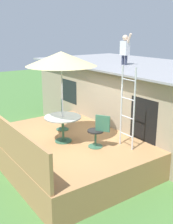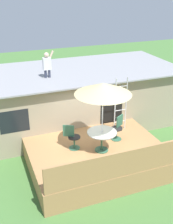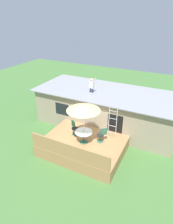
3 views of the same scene
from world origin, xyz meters
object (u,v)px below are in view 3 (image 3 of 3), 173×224
object	(u,v)px
patio_umbrella	(83,107)
person_figure	(92,84)
patio_table	(84,134)
patio_chair_left	(74,128)
patio_chair_right	(101,135)
step_ladder	(113,122)

from	to	relation	value
patio_umbrella	person_figure	distance (m)	3.41
patio_table	person_figure	xyz separation A→B (m)	(-1.05, 3.25, 1.89)
patio_umbrella	patio_chair_left	bearing A→B (deg)	151.01
patio_chair_left	patio_chair_right	xyz separation A→B (m)	(1.83, 0.05, 0.00)
patio_umbrella	patio_chair_left	size ratio (longest dim) A/B	2.76
patio_chair_right	patio_umbrella	bearing A→B (deg)	0.00
patio_table	step_ladder	xyz separation A→B (m)	(1.32, 1.21, 0.51)
patio_table	patio_chair_left	xyz separation A→B (m)	(-0.93, 0.51, -0.13)
patio_umbrella	person_figure	bearing A→B (deg)	107.90
patio_umbrella	patio_chair_left	world-z (taller)	patio_umbrella
patio_table	patio_chair_left	size ratio (longest dim) A/B	1.13
patio_table	step_ladder	world-z (taller)	step_ladder
patio_chair_right	person_figure	bearing A→B (deg)	-85.94
step_ladder	patio_chair_left	size ratio (longest dim) A/B	2.39
patio_chair_left	patio_table	bearing A→B (deg)	0.00
patio_table	patio_umbrella	xyz separation A→B (m)	(0.00, 0.00, 1.76)
step_ladder	person_figure	size ratio (longest dim) A/B	1.98
patio_table	step_ladder	size ratio (longest dim) A/B	0.47
patio_umbrella	step_ladder	size ratio (longest dim) A/B	1.15
step_ladder	person_figure	distance (m)	3.41
step_ladder	patio_chair_right	world-z (taller)	step_ladder
person_figure	patio_umbrella	bearing A→B (deg)	-72.10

